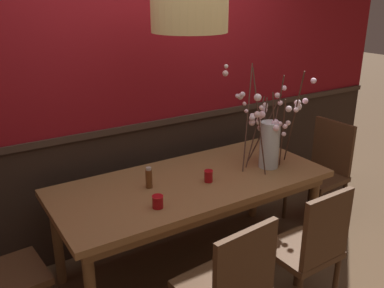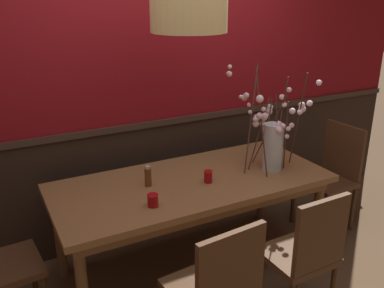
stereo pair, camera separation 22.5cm
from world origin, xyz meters
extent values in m
plane|color=brown|center=(0.00, 0.00, 0.00)|extent=(24.00, 24.00, 0.00)
cube|color=#2D2119|center=(0.00, 0.67, 0.51)|extent=(5.33, 0.12, 1.01)
cube|color=#3E2E24|center=(0.00, 0.66, 1.03)|extent=(5.33, 0.14, 0.05)
cube|color=maroon|center=(0.00, 0.67, 1.91)|extent=(5.33, 0.12, 1.81)
cube|color=olive|center=(0.00, 0.00, 0.73)|extent=(2.05, 0.90, 0.05)
cube|color=brown|center=(0.00, 0.00, 0.67)|extent=(1.94, 0.79, 0.08)
cylinder|color=brown|center=(0.93, -0.36, 0.35)|extent=(0.07, 0.07, 0.71)
cylinder|color=brown|center=(-0.93, 0.36, 0.35)|extent=(0.07, 0.07, 0.71)
cylinder|color=brown|center=(0.93, 0.36, 0.35)|extent=(0.07, 0.07, 0.71)
cube|color=#4C301C|center=(-0.30, -0.78, 0.45)|extent=(0.49, 0.46, 0.04)
cube|color=#4C301C|center=(-0.28, -0.97, 0.70)|extent=(0.43, 0.07, 0.46)
cube|color=#4C301C|center=(1.35, -0.02, 0.45)|extent=(0.45, 0.47, 0.04)
cube|color=#4C301C|center=(1.54, -0.01, 0.72)|extent=(0.06, 0.42, 0.48)
cylinder|color=#412917|center=(1.18, -0.22, 0.22)|extent=(0.04, 0.04, 0.43)
cylinder|color=#412917|center=(1.15, 0.16, 0.22)|extent=(0.04, 0.04, 0.43)
cylinder|color=#412917|center=(1.54, -0.20, 0.22)|extent=(0.04, 0.04, 0.43)
cylinder|color=#412917|center=(1.52, 0.18, 0.22)|extent=(0.04, 0.04, 0.43)
cube|color=#4C301C|center=(0.36, -0.78, 0.46)|extent=(0.42, 0.40, 0.04)
cube|color=#4C301C|center=(0.36, -0.96, 0.71)|extent=(0.39, 0.04, 0.46)
cylinder|color=#412917|center=(0.17, -0.62, 0.22)|extent=(0.04, 0.04, 0.44)
cylinder|color=#412917|center=(0.53, -0.61, 0.22)|extent=(0.04, 0.04, 0.44)
cylinder|color=#412917|center=(0.54, -0.94, 0.22)|extent=(0.04, 0.04, 0.44)
cube|color=#4C301C|center=(-1.33, -0.02, 0.45)|extent=(0.47, 0.45, 0.04)
cylinder|color=#412917|center=(-1.16, 0.17, 0.22)|extent=(0.04, 0.04, 0.43)
cylinder|color=silver|center=(0.65, -0.11, 0.94)|extent=(0.15, 0.15, 0.37)
cylinder|color=silver|center=(0.65, -0.11, 0.80)|extent=(0.14, 0.14, 0.08)
cylinder|color=#472D23|center=(0.51, -0.12, 1.15)|extent=(0.01, 0.21, 0.79)
sphere|color=white|center=(0.51, -0.15, 1.27)|extent=(0.03, 0.03, 0.03)
sphere|color=silver|center=(0.48, -0.14, 1.22)|extent=(0.05, 0.05, 0.05)
sphere|color=white|center=(0.47, -0.14, 1.35)|extent=(0.06, 0.06, 0.06)
sphere|color=#F7C8DD|center=(0.53, -0.13, 1.21)|extent=(0.05, 0.05, 0.05)
cylinder|color=#472D23|center=(0.64, -0.16, 1.07)|extent=(0.09, 0.01, 0.61)
sphere|color=#FECFDF|center=(0.63, -0.19, 1.10)|extent=(0.05, 0.05, 0.05)
sphere|color=#FCCDE7|center=(0.65, -0.15, 1.13)|extent=(0.06, 0.06, 0.06)
sphere|color=#FFD3E1|center=(0.67, -0.18, 1.12)|extent=(0.04, 0.04, 0.04)
cylinder|color=#472D23|center=(0.59, 0.00, 1.02)|extent=(0.24, 0.10, 0.53)
sphere|color=#F9D6D3|center=(0.59, 0.04, 1.14)|extent=(0.05, 0.05, 0.05)
sphere|color=#FFCCD5|center=(0.56, 0.11, 1.23)|extent=(0.03, 0.03, 0.03)
sphere|color=#F7C9D8|center=(0.53, 0.05, 1.19)|extent=(0.03, 0.03, 0.03)
sphere|color=silver|center=(0.56, 0.02, 1.14)|extent=(0.05, 0.05, 0.05)
sphere|color=#FFD0D6|center=(0.57, 0.02, 1.10)|extent=(0.05, 0.05, 0.05)
sphere|color=silver|center=(0.58, 0.04, 1.15)|extent=(0.04, 0.04, 0.04)
cylinder|color=#472D23|center=(0.53, 0.03, 1.15)|extent=(0.27, 0.26, 0.78)
sphere|color=#FED7D8|center=(0.40, 0.16, 1.48)|extent=(0.04, 0.04, 0.04)
sphere|color=white|center=(0.39, 0.14, 1.54)|extent=(0.03, 0.03, 0.03)
sphere|color=silver|center=(0.47, 0.09, 1.31)|extent=(0.03, 0.03, 0.03)
sphere|color=white|center=(0.51, 0.11, 1.30)|extent=(0.05, 0.05, 0.05)
sphere|color=white|center=(0.51, 0.08, 1.32)|extent=(0.04, 0.04, 0.04)
cylinder|color=#472D23|center=(0.78, -0.21, 1.15)|extent=(0.16, 0.28, 0.79)
sphere|color=#FFCBD9|center=(0.81, -0.20, 1.27)|extent=(0.04, 0.04, 0.04)
sphere|color=white|center=(0.78, -0.25, 1.26)|extent=(0.05, 0.05, 0.05)
sphere|color=#FDC5E2|center=(0.83, -0.27, 1.30)|extent=(0.04, 0.04, 0.04)
sphere|color=#FBCCE6|center=(0.91, -0.26, 1.44)|extent=(0.04, 0.04, 0.04)
cylinder|color=#472D23|center=(0.72, -0.09, 1.12)|extent=(0.03, 0.13, 0.73)
sphere|color=#FDCFE7|center=(0.77, -0.10, 1.37)|extent=(0.04, 0.04, 0.04)
sphere|color=#F8C5D3|center=(0.73, -0.07, 1.31)|extent=(0.04, 0.04, 0.04)
sphere|color=#FFCBDA|center=(0.73, -0.11, 1.26)|extent=(0.04, 0.04, 0.04)
cylinder|color=#472D23|center=(0.64, -0.03, 1.03)|extent=(0.12, 0.08, 0.53)
sphere|color=#F5D9D0|center=(0.62, -0.01, 1.10)|extent=(0.04, 0.04, 0.04)
sphere|color=#F9CCD5|center=(0.61, -0.02, 1.15)|extent=(0.05, 0.05, 0.05)
sphere|color=#FBC7E7|center=(0.68, -0.04, 1.02)|extent=(0.05, 0.05, 0.05)
sphere|color=#FFCAD3|center=(0.62, 0.01, 1.11)|extent=(0.04, 0.04, 0.04)
cylinder|color=#472D23|center=(0.69, 0.00, 1.04)|extent=(0.22, 0.13, 0.56)
sphere|color=#FFD1E5|center=(0.71, 0.04, 1.18)|extent=(0.05, 0.05, 0.05)
sphere|color=#FFCBD8|center=(0.70, -0.03, 1.01)|extent=(0.04, 0.04, 0.04)
sphere|color=white|center=(0.72, 0.05, 1.21)|extent=(0.05, 0.05, 0.05)
sphere|color=#FFC5D5|center=(0.67, -0.01, 1.04)|extent=(0.05, 0.05, 0.05)
sphere|color=white|center=(0.66, 0.01, 1.04)|extent=(0.05, 0.05, 0.05)
sphere|color=white|center=(0.70, 0.04, 1.16)|extent=(0.03, 0.03, 0.03)
cylinder|color=#472D23|center=(0.69, -0.20, 1.05)|extent=(0.12, 0.13, 0.57)
sphere|color=white|center=(0.71, -0.22, 1.25)|extent=(0.05, 0.05, 0.05)
sphere|color=#FFCBD7|center=(0.68, -0.22, 1.11)|extent=(0.04, 0.04, 0.04)
sphere|color=#FFD1D1|center=(0.72, -0.22, 1.14)|extent=(0.04, 0.04, 0.04)
sphere|color=silver|center=(0.77, -0.25, 1.29)|extent=(0.04, 0.04, 0.04)
sphere|color=white|center=(0.68, -0.22, 1.05)|extent=(0.03, 0.03, 0.03)
sphere|color=white|center=(0.74, -0.27, 1.24)|extent=(0.04, 0.04, 0.04)
cylinder|color=#9E0F14|center=(-0.41, -0.24, 0.80)|extent=(0.07, 0.07, 0.09)
torus|color=red|center=(-0.41, -0.24, 0.84)|extent=(0.08, 0.08, 0.01)
cylinder|color=silver|center=(-0.41, -0.24, 0.79)|extent=(0.05, 0.05, 0.04)
cylinder|color=#9E0F14|center=(0.09, -0.09, 0.80)|extent=(0.06, 0.06, 0.09)
torus|color=red|center=(0.09, -0.09, 0.84)|extent=(0.07, 0.07, 0.01)
cylinder|color=silver|center=(0.09, -0.09, 0.79)|extent=(0.04, 0.04, 0.04)
cylinder|color=brown|center=(-0.32, 0.05, 0.82)|extent=(0.05, 0.05, 0.14)
cylinder|color=beige|center=(-0.32, 0.05, 0.90)|extent=(0.04, 0.04, 0.02)
cylinder|color=tan|center=(-0.04, -0.03, 1.95)|extent=(0.49, 0.49, 0.26)
sphere|color=#F9EAB7|center=(-0.04, -0.03, 1.91)|extent=(0.14, 0.14, 0.14)
camera|label=1|loc=(-1.50, -2.38, 2.06)|focal=39.12mm
camera|label=2|loc=(-1.31, -2.49, 2.06)|focal=39.12mm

